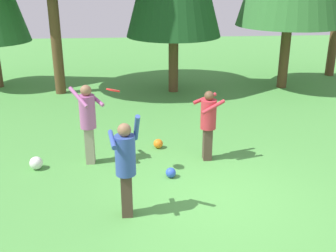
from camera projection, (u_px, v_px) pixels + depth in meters
The scene contains 8 objects.
ground_plane at pixel (214, 198), 7.63m from camera, with size 40.00×40.00×0.00m, color #4C9342.
person_thrower at pixel (126, 162), 6.77m from camera, with size 0.55×0.59×1.87m.
person_catcher at pixel (88, 118), 8.69m from camera, with size 0.75×0.76×1.77m.
person_bystander at pixel (208, 120), 8.90m from camera, with size 0.66×0.62×1.59m.
frisbee at pixel (113, 90), 7.86m from camera, with size 0.38×0.38×0.10m.
ball_blue at pixel (171, 173), 8.38m from camera, with size 0.21×0.21×0.21m, color blue.
ball_orange at pixel (158, 144), 9.77m from camera, with size 0.23×0.23×0.23m, color orange.
ball_white at pixel (36, 163), 8.72m from camera, with size 0.28×0.28×0.28m, color white.
Camera 1 is at (-1.39, -6.57, 3.96)m, focal length 43.84 mm.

